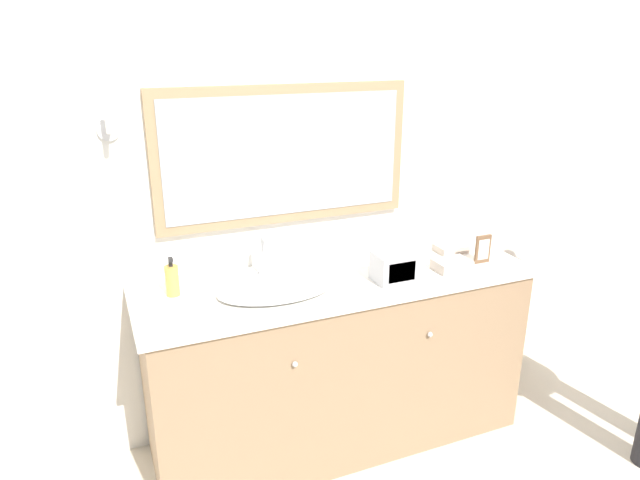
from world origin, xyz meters
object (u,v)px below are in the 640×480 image
appliance_box (395,267)px  picture_frame (483,249)px  soap_bottle (172,280)px  sink_basin (276,286)px

appliance_box → picture_frame: size_ratio=1.31×
soap_bottle → picture_frame: bearing=-7.9°
sink_basin → picture_frame: bearing=-4.2°
appliance_box → picture_frame: 0.51m
sink_basin → soap_bottle: bearing=163.6°
appliance_box → picture_frame: picture_frame is taller
soap_bottle → picture_frame: (1.48, -0.20, 0.00)m
soap_bottle → appliance_box: 0.99m
soap_bottle → picture_frame: size_ratio=1.23×
soap_bottle → sink_basin: bearing=-16.4°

